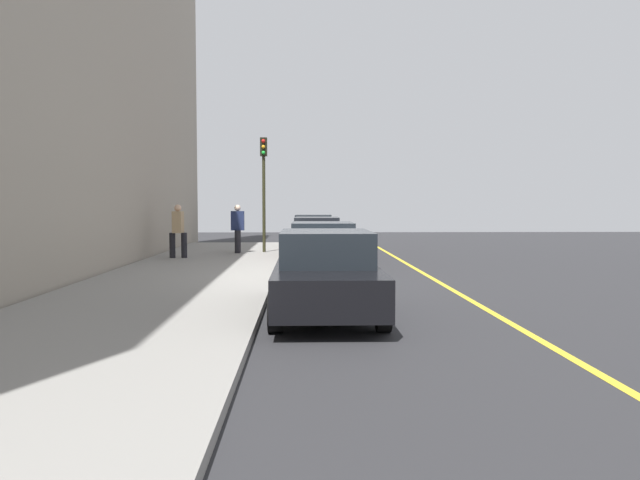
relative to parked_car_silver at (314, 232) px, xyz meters
name	(u,v)px	position (x,y,z in m)	size (l,w,h in m)	color
ground_plane	(313,281)	(11.92, -0.21, -0.76)	(56.00, 56.00, 0.00)	#28282B
sidewalk	(186,278)	(11.92, -3.51, -0.68)	(28.00, 4.60, 0.15)	gray
lane_stripe_centre	(436,280)	(11.92, 2.99, -0.75)	(28.00, 0.14, 0.01)	gold
parked_car_silver	(314,232)	(0.00, 0.00, 0.00)	(4.25, 2.01, 1.51)	black
parked_car_maroon	(317,238)	(5.20, 0.03, 0.00)	(4.59, 1.97, 1.51)	black
parked_car_white	(323,251)	(11.69, 0.04, 0.00)	(4.15, 1.92, 1.51)	black
parked_car_black	(326,274)	(16.97, -0.07, 0.00)	(4.47, 1.90, 1.51)	black
pedestrian_tan_coat	(178,229)	(6.54, -4.76, 0.37)	(0.50, 0.60, 1.83)	black
pedestrian_navy_coat	(238,227)	(4.33, -2.95, 0.36)	(0.60, 0.50, 1.82)	black
traffic_light_pole	(264,175)	(4.03, -1.97, 2.35)	(0.35, 0.26, 4.37)	#2D2D19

